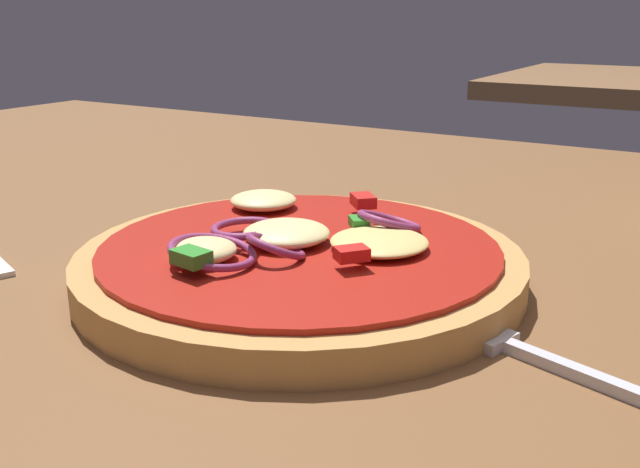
# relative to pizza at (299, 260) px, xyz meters

# --- Properties ---
(dining_table) EXTENTS (1.45, 0.87, 0.04)m
(dining_table) POSITION_rel_pizza_xyz_m (0.02, 0.02, -0.03)
(dining_table) COLOR brown
(dining_table) RESTS_ON ground
(pizza) EXTENTS (0.23, 0.23, 0.03)m
(pizza) POSITION_rel_pizza_xyz_m (0.00, 0.00, 0.00)
(pizza) COLOR tan
(pizza) RESTS_ON dining_table
(fork) EXTENTS (0.19, 0.07, 0.01)m
(fork) POSITION_rel_pizza_xyz_m (0.15, -0.03, -0.01)
(fork) COLOR silver
(fork) RESTS_ON dining_table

